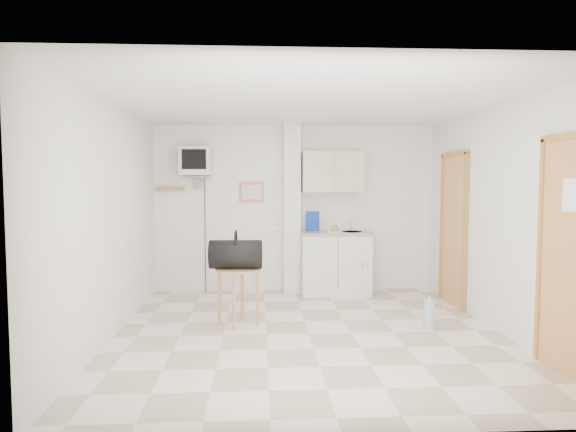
{
  "coord_description": "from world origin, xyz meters",
  "views": [
    {
      "loc": [
        -0.54,
        -5.48,
        1.68
      ],
      "look_at": [
        -0.2,
        0.6,
        1.25
      ],
      "focal_mm": 32.0,
      "sensor_mm": 36.0,
      "label": 1
    }
  ],
  "objects": [
    {
      "name": "water_bottle",
      "position": [
        1.37,
        0.1,
        0.17
      ],
      "size": [
        0.12,
        0.12,
        0.37
      ],
      "color": "#9AB6CB",
      "rests_on": "ground"
    },
    {
      "name": "crt_television",
      "position": [
        -1.45,
        2.02,
        1.94
      ],
      "size": [
        0.44,
        0.45,
        2.15
      ],
      "color": "slate",
      "rests_on": "ground"
    },
    {
      "name": "round_table",
      "position": [
        -0.79,
        0.4,
        0.55
      ],
      "size": [
        0.53,
        0.53,
        0.66
      ],
      "rotation": [
        0.0,
        0.0,
        -0.18
      ],
      "color": "#A36C3E",
      "rests_on": "ground"
    },
    {
      "name": "room_envelope",
      "position": [
        0.24,
        0.09,
        1.54
      ],
      "size": [
        4.24,
        4.54,
        2.55
      ],
      "color": "white",
      "rests_on": "ground"
    },
    {
      "name": "kitchenette",
      "position": [
        0.57,
        2.0,
        0.8
      ],
      "size": [
        1.03,
        0.58,
        2.1
      ],
      "color": "silver",
      "rests_on": "ground"
    },
    {
      "name": "ground",
      "position": [
        0.0,
        0.0,
        0.0
      ],
      "size": [
        4.5,
        4.5,
        0.0
      ],
      "primitive_type": "plane",
      "color": "beige",
      "rests_on": "ground"
    },
    {
      "name": "duffel_bag",
      "position": [
        -0.81,
        0.38,
        0.83
      ],
      "size": [
        0.61,
        0.35,
        0.44
      ],
      "rotation": [
        0.0,
        0.0,
        -0.04
      ],
      "color": "black",
      "rests_on": "round_table"
    }
  ]
}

